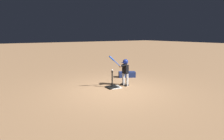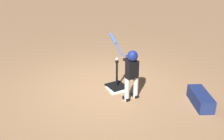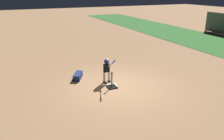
{
  "view_description": "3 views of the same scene",
  "coord_description": "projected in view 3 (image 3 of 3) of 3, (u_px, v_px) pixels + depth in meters",
  "views": [
    {
      "loc": [
        3.69,
        5.44,
        2.13
      ],
      "look_at": [
        -0.24,
        -0.57,
        0.67
      ],
      "focal_mm": 28.0,
      "sensor_mm": 36.0,
      "label": 1
    },
    {
      "loc": [
        -4.9,
        2.72,
        2.91
      ],
      "look_at": [
        -0.38,
        -0.01,
        0.63
      ],
      "focal_mm": 42.0,
      "sensor_mm": 36.0,
      "label": 2
    },
    {
      "loc": [
        8.02,
        -4.04,
        4.12
      ],
      "look_at": [
        -0.12,
        -0.3,
        0.81
      ],
      "focal_mm": 35.0,
      "sensor_mm": 36.0,
      "label": 3
    }
  ],
  "objects": [
    {
      "name": "baseball",
      "position": [
        112.0,
        72.0,
        9.54
      ],
      "size": [
        0.07,
        0.07,
        0.07
      ],
      "primitive_type": "sphere",
      "color": "white",
      "rests_on": "batting_tee"
    },
    {
      "name": "home_plate",
      "position": [
        112.0,
        86.0,
        9.9
      ],
      "size": [
        0.5,
        0.5,
        0.02
      ],
      "primitive_type": "cube",
      "rotation": [
        0.0,
        0.0,
        -0.14
      ],
      "color": "white",
      "rests_on": "ground_plane"
    },
    {
      "name": "ground_plane",
      "position": [
        119.0,
        87.0,
        9.84
      ],
      "size": [
        90.0,
        90.0,
        0.0
      ],
      "primitive_type": "plane",
      "color": "#AD7F56"
    },
    {
      "name": "batting_tee",
      "position": [
        112.0,
        85.0,
        9.76
      ],
      "size": [
        0.47,
        0.42,
        0.69
      ],
      "color": "black",
      "rests_on": "ground_plane"
    },
    {
      "name": "equipment_bag",
      "position": [
        78.0,
        76.0,
        10.69
      ],
      "size": [
        0.89,
        0.68,
        0.28
      ],
      "primitive_type": "cube",
      "rotation": [
        0.0,
        0.0,
        -0.49
      ],
      "color": "navy",
      "rests_on": "ground_plane"
    },
    {
      "name": "batter_child",
      "position": [
        107.0,
        68.0,
        10.07
      ],
      "size": [
        0.96,
        0.36,
        1.33
      ],
      "color": "silver",
      "rests_on": "ground_plane"
    }
  ]
}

